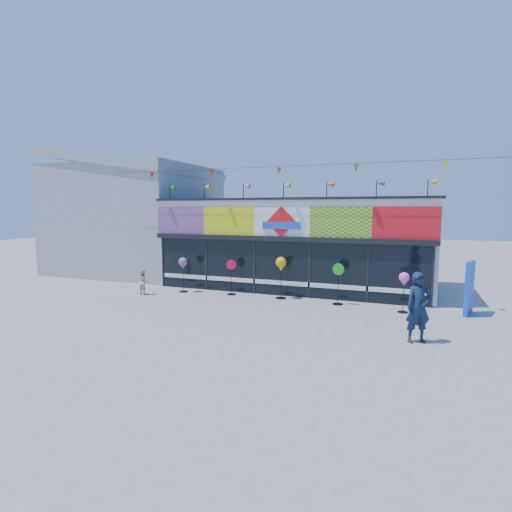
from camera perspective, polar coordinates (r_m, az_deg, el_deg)
The scene contains 11 objects.
ground at distance 13.78m, azimuth -0.72°, elevation -8.51°, with size 80.00×80.00×0.00m, color gray.
kite_shop at distance 19.01m, azimuth 5.92°, elevation 1.93°, with size 16.00×5.70×5.31m.
neighbour_building at distance 24.44m, azimuth -16.71°, elevation 5.45°, with size 8.18×7.20×6.87m.
blue_sign at distance 15.53m, azimuth 28.17°, elevation -4.05°, with size 0.41×0.93×1.85m.
spinner_0 at distance 17.69m, azimuth -10.38°, elevation -1.19°, with size 0.39×0.39×1.52m.
spinner_1 at distance 16.94m, azimuth -3.55°, elevation -2.90°, with size 0.41×0.38×1.50m.
spinner_2 at distance 16.12m, azimuth 3.60°, elevation -1.34°, with size 0.43×0.43×1.70m.
spinner_3 at distance 15.48m, azimuth 11.65°, elevation -3.77°, with size 0.45×0.40×1.58m.
spinner_4 at distance 14.86m, azimuth 20.40°, elevation -3.28°, with size 0.36×0.36×1.43m.
adult_man at distance 11.73m, azimuth 22.19°, elevation -6.84°, with size 0.71×0.46×1.93m, color #122039.
child at distance 17.69m, azimuth -15.84°, elevation -3.56°, with size 0.53×0.30×1.09m, color silver.
Camera 1 is at (4.93, -12.35, 3.61)m, focal length 28.00 mm.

